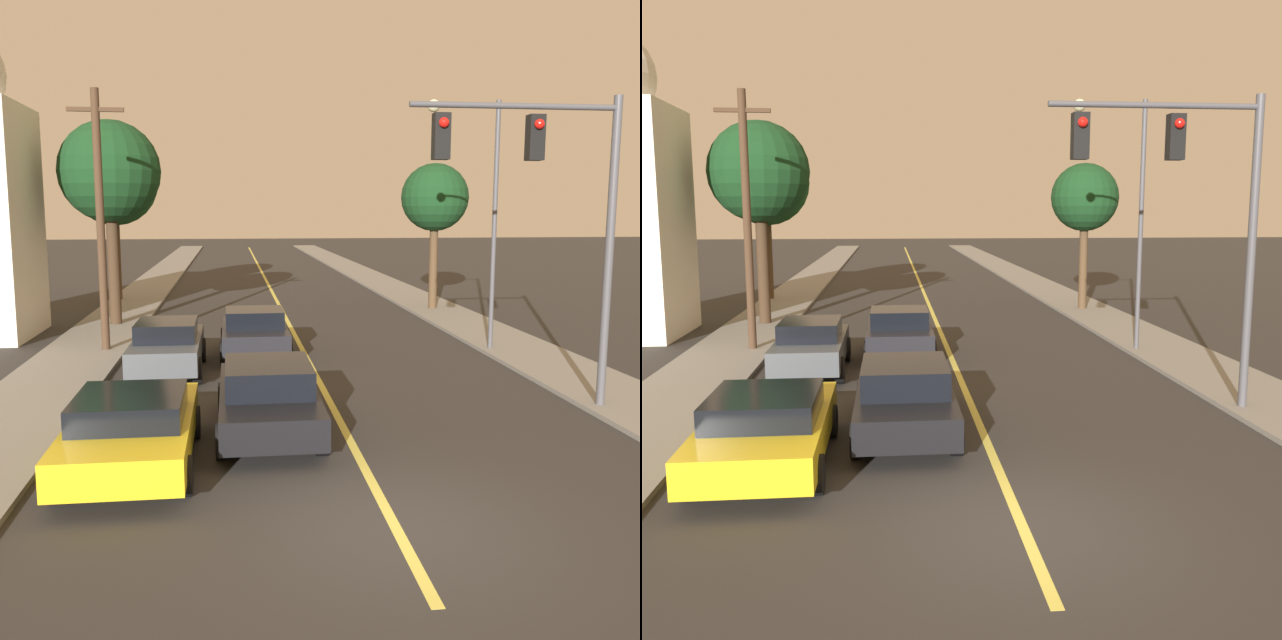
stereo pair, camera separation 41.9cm
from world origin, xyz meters
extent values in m
plane|color=#2D2B28|center=(0.00, 0.00, 0.00)|extent=(200.00, 200.00, 0.00)
cube|color=#2D2B28|center=(0.00, 36.00, 0.01)|extent=(10.63, 80.00, 0.01)
cube|color=#D1C14C|center=(0.00, 36.00, 0.01)|extent=(0.16, 76.00, 0.00)
cube|color=gray|center=(-6.56, 36.00, 0.06)|extent=(2.50, 80.00, 0.12)
cube|color=gray|center=(6.56, 36.00, 0.06)|extent=(2.50, 80.00, 0.12)
cube|color=black|center=(-1.49, 4.46, 0.61)|extent=(1.82, 4.58, 0.57)
cube|color=black|center=(-1.49, 4.28, 1.16)|extent=(1.60, 2.06, 0.52)
cylinder|color=black|center=(-2.35, 5.88, 0.33)|extent=(0.22, 0.66, 0.66)
cylinder|color=black|center=(-0.62, 5.88, 0.33)|extent=(0.22, 0.66, 0.66)
cylinder|color=black|center=(-2.35, 3.04, 0.33)|extent=(0.22, 0.66, 0.66)
cylinder|color=black|center=(-0.62, 3.04, 0.33)|extent=(0.22, 0.66, 0.66)
cube|color=black|center=(-1.49, 11.82, 0.62)|extent=(1.87, 3.84, 0.58)
cube|color=black|center=(-1.49, 11.66, 1.16)|extent=(1.64, 1.73, 0.51)
cylinder|color=black|center=(-2.37, 13.01, 0.33)|extent=(0.22, 0.67, 0.67)
cylinder|color=black|center=(-0.60, 13.01, 0.33)|extent=(0.22, 0.67, 0.67)
cylinder|color=black|center=(-2.37, 10.63, 0.33)|extent=(0.22, 0.67, 0.67)
cylinder|color=black|center=(-0.60, 10.63, 0.33)|extent=(0.22, 0.67, 0.67)
cube|color=gold|center=(-3.83, 2.90, 0.59)|extent=(1.97, 4.47, 0.56)
cube|color=black|center=(-3.83, 2.72, 1.08)|extent=(1.73, 2.01, 0.42)
cylinder|color=black|center=(-4.76, 4.29, 0.31)|extent=(0.22, 0.62, 0.62)
cylinder|color=black|center=(-2.89, 4.29, 0.31)|extent=(0.22, 0.62, 0.62)
cylinder|color=black|center=(-4.76, 1.52, 0.31)|extent=(0.22, 0.62, 0.62)
cylinder|color=black|center=(-2.89, 1.52, 0.31)|extent=(0.22, 0.62, 0.62)
cube|color=#474C51|center=(-3.83, 9.87, 0.65)|extent=(1.71, 4.31, 0.61)
cube|color=black|center=(-3.83, 9.70, 1.19)|extent=(1.51, 1.94, 0.47)
cylinder|color=black|center=(-4.64, 11.21, 0.34)|extent=(0.22, 0.69, 0.69)
cylinder|color=black|center=(-3.01, 11.21, 0.34)|extent=(0.22, 0.69, 0.69)
cylinder|color=black|center=(-4.64, 8.53, 0.34)|extent=(0.22, 0.69, 0.69)
cylinder|color=black|center=(-3.01, 8.53, 0.34)|extent=(0.22, 0.69, 0.69)
cylinder|color=#47474C|center=(5.71, 5.17, 3.34)|extent=(0.18, 0.18, 6.44)
cylinder|color=#47474C|center=(3.55, 5.17, 6.31)|extent=(4.33, 0.12, 0.12)
cube|color=black|center=(3.98, 5.17, 5.70)|extent=(0.32, 0.28, 0.90)
sphere|color=red|center=(3.98, 4.99, 5.95)|extent=(0.20, 0.20, 0.20)
cube|color=black|center=(2.03, 5.17, 5.70)|extent=(0.32, 0.28, 0.90)
sphere|color=red|center=(2.03, 4.99, 5.95)|extent=(0.20, 0.20, 0.20)
cylinder|color=#47474C|center=(5.66, 11.66, 3.77)|extent=(0.14, 0.14, 7.30)
cylinder|color=#47474C|center=(4.70, 11.66, 7.27)|extent=(1.94, 0.09, 0.09)
sphere|color=beige|center=(3.73, 11.66, 7.22)|extent=(0.36, 0.36, 0.36)
cylinder|color=#422D1E|center=(-5.91, 12.82, 3.92)|extent=(0.24, 0.24, 7.60)
cube|color=#422D1E|center=(-5.91, 12.82, 7.12)|extent=(1.60, 0.12, 0.12)
cylinder|color=#3D2B1C|center=(-6.38, 17.83, 2.24)|extent=(0.43, 0.43, 4.25)
sphere|color=#143819|center=(-6.38, 17.83, 5.64)|extent=(3.63, 3.63, 3.63)
cylinder|color=#4C3823|center=(-7.40, 25.46, 2.14)|extent=(0.31, 0.31, 4.03)
sphere|color=#19471E|center=(-7.40, 25.46, 5.54)|extent=(3.97, 3.97, 3.97)
cylinder|color=#4C3823|center=(6.39, 20.48, 1.97)|extent=(0.35, 0.35, 3.69)
sphere|color=#143819|center=(6.39, 20.48, 4.80)|extent=(2.81, 2.81, 2.81)
camera|label=1|loc=(-2.15, -8.88, 4.26)|focal=40.00mm
camera|label=2|loc=(-1.74, -8.93, 4.26)|focal=40.00mm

